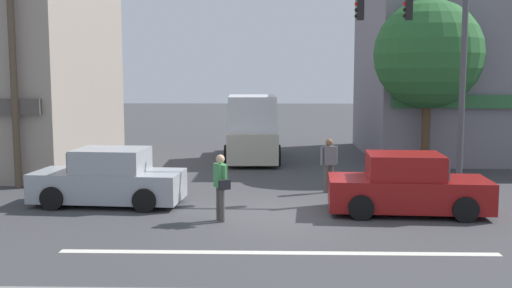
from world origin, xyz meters
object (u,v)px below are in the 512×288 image
Objects in this scene: pedestrian_mid_crossing at (221,184)px; sedan_crossing_center at (109,179)px; utility_pole_far_right at (466,66)px; pedestrian_far_side at (329,162)px; box_truck_waiting_far at (252,131)px; utility_pole_near_left at (12,51)px; street_tree at (428,55)px; traffic_light_mast at (431,56)px; sedan_parked_curbside at (407,187)px.

sedan_crossing_center is at bearing 150.42° from pedestrian_mid_crossing.
pedestrian_far_side is at bearing -132.25° from utility_pole_far_right.
pedestrian_far_side is at bearing -69.35° from box_truck_waiting_far.
utility_pole_near_left is 10.20m from box_truck_waiting_far.
street_tree is at bearing 46.48° from pedestrian_far_side.
utility_pole_near_left is (-13.90, -3.75, -0.01)m from street_tree.
utility_pole_near_left reaches higher than street_tree.
pedestrian_far_side is at bearing -2.72° from utility_pole_near_left.
utility_pole_far_right is 7.57m from traffic_light_mast.
traffic_light_mast reaches higher than sedan_crossing_center.
pedestrian_mid_crossing is at bearing -131.35° from street_tree.
utility_pole_near_left is 5.63m from sedan_crossing_center.
traffic_light_mast is (12.92, -0.37, -0.17)m from utility_pole_near_left.
box_truck_waiting_far is (7.29, 6.43, -3.09)m from utility_pole_near_left.
utility_pole_near_left is 1.35× the size of traffic_light_mast.
street_tree is 3.56m from utility_pole_far_right.
utility_pole_near_left is 17.43m from utility_pole_far_right.
utility_pole_near_left is 12.93m from traffic_light_mast.
street_tree is 1.51× the size of sedan_crossing_center.
sedan_crossing_center is at bearing -167.95° from traffic_light_mast.
utility_pole_near_left is 5.02× the size of pedestrian_far_side.
street_tree is at bearing 15.11° from utility_pole_near_left.
traffic_light_mast is at bearing -1.65° from utility_pole_near_left.
utility_pole_near_left is 5.02× the size of pedestrian_mid_crossing.
pedestrian_mid_crossing reaches higher than sedan_parked_curbside.
sedan_crossing_center is at bearing -112.81° from box_truck_waiting_far.
pedestrian_far_side is (6.30, 1.89, 0.24)m from sedan_crossing_center.
sedan_parked_curbside is (-4.51, -9.70, -3.26)m from utility_pole_far_right.
utility_pole_near_left reaches higher than pedestrian_far_side.
traffic_light_mast is (-3.26, -6.83, 0.20)m from utility_pole_far_right.
pedestrian_mid_crossing and pedestrian_far_side have the same top height.
traffic_light_mast is 1.48× the size of sedan_parked_curbside.
sedan_crossing_center is 6.58m from pedestrian_far_side.
traffic_light_mast is at bearing -103.32° from street_tree.
utility_pole_far_right reaches higher than traffic_light_mast.
street_tree is 11.16m from pedestrian_mid_crossing.
sedan_crossing_center is (3.59, -2.36, -3.63)m from utility_pole_near_left.
pedestrian_far_side reaches higher than sedan_crossing_center.
utility_pole_far_right is 11.18m from sedan_parked_curbside.
street_tree is 14.39m from utility_pole_near_left.
utility_pole_far_right reaches higher than box_truck_waiting_far.
street_tree reaches higher than traffic_light_mast.
street_tree is at bearing 30.68° from sedan_crossing_center.
sedan_crossing_center is 1.00× the size of sedan_parked_curbside.
box_truck_waiting_far is at bearing 41.42° from utility_pole_near_left.
sedan_parked_curbside is 2.52× the size of pedestrian_mid_crossing.
pedestrian_mid_crossing is (-0.41, -10.66, -0.30)m from box_truck_waiting_far.
sedan_parked_curbside is (8.08, -0.88, 0.00)m from sedan_crossing_center.
utility_pole_near_left is at bearing 148.41° from pedestrian_mid_crossing.
sedan_crossing_center is 2.53× the size of pedestrian_far_side.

